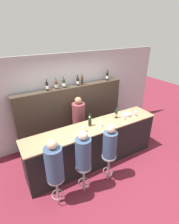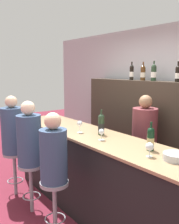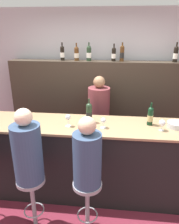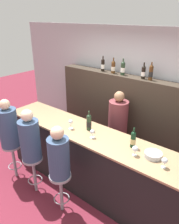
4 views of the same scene
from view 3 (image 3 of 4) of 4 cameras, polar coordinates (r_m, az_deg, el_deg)
The scene contains 21 objects.
ground_plane at distance 3.20m, azimuth 0.51°, elevation -23.71°, with size 16.00×16.00×0.00m, color maroon.
wall_back at distance 4.15m, azimuth 3.03°, elevation 7.72°, with size 6.40×0.05×2.60m.
bar_counter at distance 3.10m, azimuth 1.14°, elevation -12.41°, with size 3.43×0.68×1.08m.
back_bar_cabinet at distance 4.06m, azimuth 2.73°, elevation 0.99°, with size 3.22×0.28×1.73m.
wine_bottle_counter_0 at distance 2.86m, azimuth -0.12°, elevation -0.15°, with size 0.08×0.08×0.32m.
wine_bottle_counter_1 at distance 2.90m, azimuth 15.61°, elevation -0.97°, with size 0.07×0.07×0.30m.
wine_bottle_backbar_0 at distance 3.94m, azimuth -7.11°, elevation 15.04°, with size 0.07×0.07×0.30m.
wine_bottle_backbar_1 at distance 3.89m, azimuth -3.41°, elevation 15.00°, with size 0.08×0.08×0.30m.
wine_bottle_backbar_2 at distance 3.86m, azimuth -0.16°, elevation 15.10°, with size 0.08×0.08×0.31m.
wine_bottle_backbar_3 at distance 3.84m, azimuth 6.35°, elevation 14.79°, with size 0.07×0.07×0.29m.
wine_bottle_backbar_4 at distance 3.84m, azimuth 8.49°, elevation 14.93°, with size 0.07×0.07×0.31m.
wine_bottle_backbar_5 at distance 3.96m, azimuth 21.58°, elevation 13.91°, with size 0.07×0.07×0.32m.
wine_glass_0 at distance 2.76m, azimuth -5.63°, elevation -1.49°, with size 0.07×0.07×0.16m.
wine_glass_1 at distance 2.72m, azimuth 3.61°, elevation -2.32°, with size 0.07×0.07×0.13m.
wine_glass_2 at distance 2.78m, azimuth 18.45°, elevation -2.77°, with size 0.08×0.08×0.14m.
metal_bowl at distance 2.96m, azimuth 21.73°, elevation -3.11°, with size 0.23×0.23×0.07m.
bar_stool_middle at distance 2.74m, azimuth -14.81°, elevation -19.21°, with size 0.32×0.32×0.67m.
guest_seated_middle at distance 2.44m, azimuth -15.95°, elevation -9.69°, with size 0.31×0.31×0.84m.
bar_stool_right at distance 2.60m, azimuth -0.56°, elevation -20.81°, with size 0.32×0.32×0.67m.
guest_seated_right at distance 2.30m, azimuth -0.61°, elevation -11.52°, with size 0.30×0.30×0.78m.
bartender at distance 3.74m, azimuth 2.37°, elevation -3.38°, with size 0.36×0.36×1.55m.
Camera 3 is at (0.22, -2.27, 2.24)m, focal length 35.00 mm.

